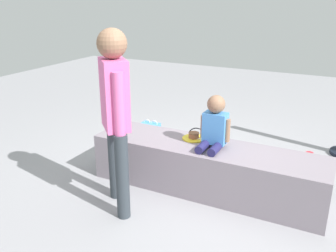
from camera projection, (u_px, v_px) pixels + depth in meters
name	position (u px, v px, depth m)	size (l,w,h in m)	color
ground_plane	(206.00, 189.00, 3.52)	(12.00, 12.00, 0.00)	#949398
concrete_ledge	(206.00, 168.00, 3.45)	(2.18, 0.54, 0.45)	gray
child_seated	(214.00, 125.00, 3.27)	(0.28, 0.32, 0.48)	navy
adult_standing	(115.00, 106.00, 2.94)	(0.35, 0.35, 1.53)	#2F363D
cake_plate	(194.00, 137.00, 3.53)	(0.22, 0.22, 0.07)	yellow
gift_bag	(151.00, 135.00, 4.44)	(0.22, 0.11, 0.35)	#4C99E0
water_bottle_near_gift	(226.00, 131.00, 4.70)	(0.07, 0.07, 0.23)	silver
water_bottle_far_side	(288.00, 176.00, 3.55)	(0.06, 0.06, 0.23)	silver
party_cup_red	(309.00, 156.00, 4.12)	(0.08, 0.08, 0.09)	red
cake_box_white	(269.00, 164.00, 3.90)	(0.31, 0.29, 0.13)	white
handbag_black_leather	(197.00, 146.00, 4.23)	(0.33, 0.12, 0.34)	black
handbag_brown_canvas	(237.00, 166.00, 3.76)	(0.28, 0.15, 0.30)	brown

